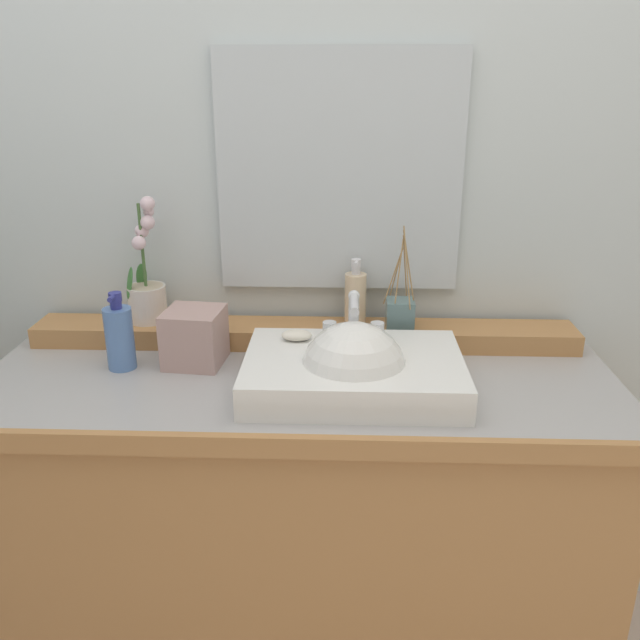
{
  "coord_description": "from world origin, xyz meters",
  "views": [
    {
      "loc": [
        0.1,
        -1.36,
        1.48
      ],
      "look_at": [
        0.05,
        -0.02,
        0.98
      ],
      "focal_mm": 37.23,
      "sensor_mm": 36.0,
      "label": 1
    }
  ],
  "objects_px": {
    "potted_plant": "(147,288)",
    "sink_basin": "(353,373)",
    "soap_dispenser": "(355,297)",
    "lotion_bottle": "(120,336)",
    "tissue_box": "(195,337)",
    "soap_bar": "(297,335)",
    "reed_diffuser": "(400,313)"
  },
  "relations": [
    {
      "from": "reed_diffuser",
      "to": "tissue_box",
      "type": "distance_m",
      "value": 0.5
    },
    {
      "from": "soap_bar",
      "to": "soap_dispenser",
      "type": "relative_size",
      "value": 0.42
    },
    {
      "from": "soap_dispenser",
      "to": "reed_diffuser",
      "type": "xyz_separation_m",
      "value": [
        0.11,
        -0.04,
        -0.03
      ]
    },
    {
      "from": "lotion_bottle",
      "to": "potted_plant",
      "type": "bearing_deg",
      "value": 84.8
    },
    {
      "from": "sink_basin",
      "to": "lotion_bottle",
      "type": "relative_size",
      "value": 2.55
    },
    {
      "from": "potted_plant",
      "to": "sink_basin",
      "type": "bearing_deg",
      "value": -27.8
    },
    {
      "from": "potted_plant",
      "to": "reed_diffuser",
      "type": "distance_m",
      "value": 0.64
    },
    {
      "from": "potted_plant",
      "to": "lotion_bottle",
      "type": "xyz_separation_m",
      "value": [
        -0.02,
        -0.18,
        -0.06
      ]
    },
    {
      "from": "soap_dispenser",
      "to": "reed_diffuser",
      "type": "distance_m",
      "value": 0.12
    },
    {
      "from": "sink_basin",
      "to": "soap_dispenser",
      "type": "relative_size",
      "value": 2.83
    },
    {
      "from": "sink_basin",
      "to": "tissue_box",
      "type": "relative_size",
      "value": 3.57
    },
    {
      "from": "sink_basin",
      "to": "lotion_bottle",
      "type": "bearing_deg",
      "value": 170.11
    },
    {
      "from": "sink_basin",
      "to": "lotion_bottle",
      "type": "xyz_separation_m",
      "value": [
        -0.54,
        0.09,
        0.04
      ]
    },
    {
      "from": "soap_bar",
      "to": "tissue_box",
      "type": "xyz_separation_m",
      "value": [
        -0.24,
        0.03,
        -0.02
      ]
    },
    {
      "from": "lotion_bottle",
      "to": "reed_diffuser",
      "type": "bearing_deg",
      "value": 12.46
    },
    {
      "from": "soap_bar",
      "to": "potted_plant",
      "type": "bearing_deg",
      "value": 155.88
    },
    {
      "from": "soap_dispenser",
      "to": "potted_plant",
      "type": "bearing_deg",
      "value": -179.46
    },
    {
      "from": "potted_plant",
      "to": "reed_diffuser",
      "type": "bearing_deg",
      "value": -3.3
    },
    {
      "from": "sink_basin",
      "to": "tissue_box",
      "type": "bearing_deg",
      "value": 161.02
    },
    {
      "from": "soap_dispenser",
      "to": "sink_basin",
      "type": "bearing_deg",
      "value": -91.27
    },
    {
      "from": "sink_basin",
      "to": "soap_dispenser",
      "type": "height_order",
      "value": "soap_dispenser"
    },
    {
      "from": "soap_bar",
      "to": "lotion_bottle",
      "type": "height_order",
      "value": "lotion_bottle"
    },
    {
      "from": "soap_bar",
      "to": "reed_diffuser",
      "type": "height_order",
      "value": "reed_diffuser"
    },
    {
      "from": "potted_plant",
      "to": "lotion_bottle",
      "type": "height_order",
      "value": "potted_plant"
    },
    {
      "from": "potted_plant",
      "to": "tissue_box",
      "type": "relative_size",
      "value": 2.42
    },
    {
      "from": "sink_basin",
      "to": "lotion_bottle",
      "type": "distance_m",
      "value": 0.55
    },
    {
      "from": "soap_dispenser",
      "to": "lotion_bottle",
      "type": "relative_size",
      "value": 0.9
    },
    {
      "from": "sink_basin",
      "to": "reed_diffuser",
      "type": "distance_m",
      "value": 0.27
    },
    {
      "from": "soap_dispenser",
      "to": "tissue_box",
      "type": "xyz_separation_m",
      "value": [
        -0.38,
        -0.15,
        -0.05
      ]
    },
    {
      "from": "soap_dispenser",
      "to": "reed_diffuser",
      "type": "height_order",
      "value": "reed_diffuser"
    },
    {
      "from": "sink_basin",
      "to": "soap_bar",
      "type": "height_order",
      "value": "sink_basin"
    },
    {
      "from": "sink_basin",
      "to": "soap_bar",
      "type": "relative_size",
      "value": 6.71
    }
  ]
}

